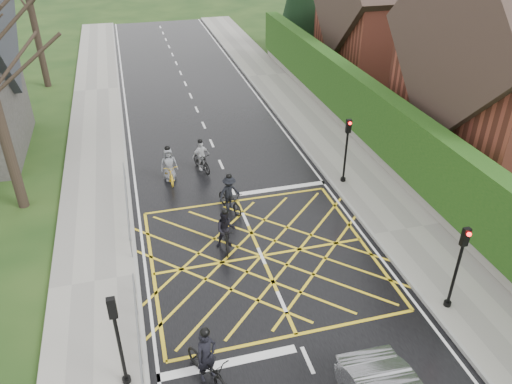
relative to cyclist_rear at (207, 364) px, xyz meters
name	(u,v)px	position (x,y,z in m)	size (l,w,h in m)	color
ground	(261,256)	(2.90, 4.87, -0.61)	(120.00, 120.00, 0.00)	black
road	(261,256)	(2.90, 4.87, -0.61)	(9.00, 80.00, 0.01)	black
sidewalk_right	(406,230)	(8.90, 4.87, -0.54)	(3.00, 80.00, 0.15)	gray
sidewalk_left	(95,283)	(-3.10, 4.87, -0.54)	(3.00, 80.00, 0.15)	gray
stone_wall	(378,153)	(10.65, 10.87, -0.26)	(0.50, 38.00, 0.70)	slate
hedge	(382,121)	(10.65, 10.87, 1.49)	(0.90, 38.00, 2.80)	#143A0F
house_far	(397,14)	(17.65, 22.87, 3.75)	(9.80, 8.80, 10.30)	brown
railing_south	(138,335)	(-1.75, 1.37, 0.17)	(0.05, 5.04, 1.03)	slate
railing_north	(127,200)	(-1.75, 8.87, 0.18)	(0.05, 6.04, 1.03)	slate
traffic_light_ne	(346,152)	(8.00, 9.07, 1.05)	(0.24, 0.31, 3.21)	black
traffic_light_se	(457,269)	(8.00, 0.67, 1.05)	(0.24, 0.31, 3.21)	black
traffic_light_sw	(119,343)	(-2.20, 0.38, 1.05)	(0.24, 0.31, 3.21)	black
cyclist_rear	(207,364)	(0.00, 0.00, 0.00)	(1.43, 2.04, 1.88)	black
cyclist_back	(226,233)	(1.76, 5.76, 0.03)	(0.84, 1.75, 1.70)	black
cyclist_mid	(230,196)	(2.47, 8.33, 0.01)	(1.16, 1.84, 1.69)	black
cyclist_front	(201,159)	(1.89, 12.08, -0.01)	(0.95, 1.69, 1.63)	black
cyclist_lead	(169,169)	(0.28, 11.49, 0.00)	(0.82, 1.84, 1.76)	#B98F16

